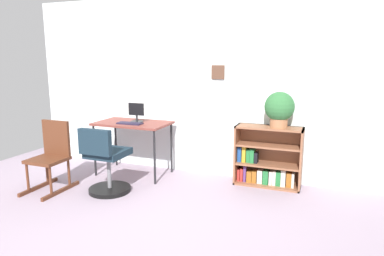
% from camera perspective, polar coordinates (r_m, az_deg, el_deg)
% --- Properties ---
extents(ground_plane, '(6.24, 6.24, 0.00)m').
position_cam_1_polar(ground_plane, '(3.48, -12.90, -17.13)').
color(ground_plane, '#9B899A').
extents(wall_back, '(5.20, 0.12, 2.50)m').
position_cam_1_polar(wall_back, '(5.00, 0.45, 6.84)').
color(wall_back, silver).
rests_on(wall_back, ground_plane).
extents(desk, '(1.02, 0.61, 0.76)m').
position_cam_1_polar(desk, '(4.99, -9.62, 0.23)').
color(desk, brown).
rests_on(desk, ground_plane).
extents(monitor, '(0.23, 0.18, 0.27)m').
position_cam_1_polar(monitor, '(4.97, -9.05, 2.40)').
color(monitor, '#262628').
rests_on(monitor, desk).
extents(keyboard, '(0.35, 0.14, 0.02)m').
position_cam_1_polar(keyboard, '(4.86, -10.10, 0.75)').
color(keyboard, '#251F36').
rests_on(keyboard, desk).
extents(office_chair, '(0.52, 0.55, 0.84)m').
position_cam_1_polar(office_chair, '(4.41, -13.85, -5.74)').
color(office_chair, black).
rests_on(office_chair, ground_plane).
extents(rocking_chair, '(0.42, 0.64, 0.87)m').
position_cam_1_polar(rocking_chair, '(4.76, -21.94, -4.12)').
color(rocking_chair, '#592E1B').
rests_on(rocking_chair, ground_plane).
extents(bookshelf_low, '(0.85, 0.30, 0.78)m').
position_cam_1_polar(bookshelf_low, '(4.69, 12.10, -5.02)').
color(bookshelf_low, brown).
rests_on(bookshelf_low, ground_plane).
extents(potted_plant_on_shelf, '(0.37, 0.37, 0.45)m').
position_cam_1_polar(potted_plant_on_shelf, '(4.48, 14.06, 3.13)').
color(potted_plant_on_shelf, '#9E6642').
rests_on(potted_plant_on_shelf, bookshelf_low).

